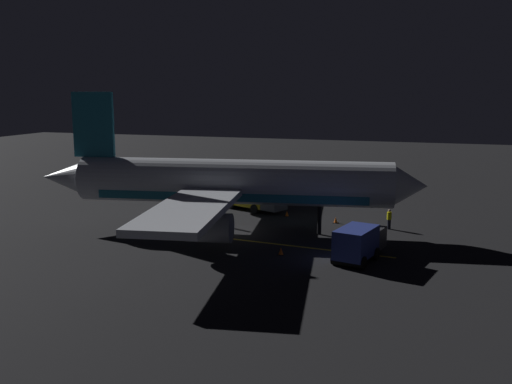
{
  "coord_description": "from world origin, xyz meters",
  "views": [
    {
      "loc": [
        44.52,
        16.55,
        11.92
      ],
      "look_at": [
        0.0,
        2.0,
        3.5
      ],
      "focal_mm": 40.27,
      "sensor_mm": 36.0,
      "label": 1
    }
  ],
  "objects_px": {
    "catering_truck": "(254,198)",
    "traffic_cone_near_left": "(336,220)",
    "traffic_cone_far": "(287,214)",
    "ground_crew_worker": "(389,219)",
    "baggage_truck": "(359,243)",
    "traffic_cone_under_wing": "(281,251)",
    "airliner": "(227,184)",
    "traffic_cone_near_right": "(374,243)"
  },
  "relations": [
    {
      "from": "baggage_truck",
      "to": "traffic_cone_near_left",
      "type": "height_order",
      "value": "baggage_truck"
    },
    {
      "from": "traffic_cone_near_left",
      "to": "traffic_cone_far",
      "type": "relative_size",
      "value": 1.0
    },
    {
      "from": "airliner",
      "to": "traffic_cone_near_left",
      "type": "distance_m",
      "value": 10.82
    },
    {
      "from": "ground_crew_worker",
      "to": "traffic_cone_far",
      "type": "height_order",
      "value": "ground_crew_worker"
    },
    {
      "from": "traffic_cone_near_left",
      "to": "traffic_cone_under_wing",
      "type": "height_order",
      "value": "same"
    },
    {
      "from": "baggage_truck",
      "to": "catering_truck",
      "type": "relative_size",
      "value": 0.86
    },
    {
      "from": "traffic_cone_near_right",
      "to": "catering_truck",
      "type": "bearing_deg",
      "value": -126.61
    },
    {
      "from": "catering_truck",
      "to": "traffic_cone_under_wing",
      "type": "bearing_deg",
      "value": 25.64
    },
    {
      "from": "catering_truck",
      "to": "traffic_cone_near_left",
      "type": "distance_m",
      "value": 9.25
    },
    {
      "from": "airliner",
      "to": "baggage_truck",
      "type": "xyz_separation_m",
      "value": [
        5.01,
        11.89,
        -2.85
      ]
    },
    {
      "from": "airliner",
      "to": "traffic_cone_far",
      "type": "bearing_deg",
      "value": 154.4
    },
    {
      "from": "baggage_truck",
      "to": "catering_truck",
      "type": "distance_m",
      "value": 18.41
    },
    {
      "from": "traffic_cone_near_left",
      "to": "airliner",
      "type": "bearing_deg",
      "value": -54.98
    },
    {
      "from": "ground_crew_worker",
      "to": "catering_truck",
      "type": "bearing_deg",
      "value": -105.16
    },
    {
      "from": "traffic_cone_near_right",
      "to": "traffic_cone_far",
      "type": "xyz_separation_m",
      "value": [
        -8.06,
        -9.1,
        0.0
      ]
    },
    {
      "from": "traffic_cone_near_right",
      "to": "traffic_cone_under_wing",
      "type": "height_order",
      "value": "same"
    },
    {
      "from": "baggage_truck",
      "to": "traffic_cone_near_right",
      "type": "distance_m",
      "value": 4.19
    },
    {
      "from": "airliner",
      "to": "traffic_cone_under_wing",
      "type": "bearing_deg",
      "value": 49.1
    },
    {
      "from": "baggage_truck",
      "to": "catering_truck",
      "type": "xyz_separation_m",
      "value": [
        -13.65,
        -12.35,
        0.06
      ]
    },
    {
      "from": "traffic_cone_near_left",
      "to": "traffic_cone_far",
      "type": "bearing_deg",
      "value": -104.61
    },
    {
      "from": "traffic_cone_far",
      "to": "traffic_cone_near_left",
      "type": "bearing_deg",
      "value": 75.39
    },
    {
      "from": "ground_crew_worker",
      "to": "traffic_cone_far",
      "type": "relative_size",
      "value": 3.16
    },
    {
      "from": "airliner",
      "to": "traffic_cone_under_wing",
      "type": "height_order",
      "value": "airliner"
    },
    {
      "from": "airliner",
      "to": "traffic_cone_near_left",
      "type": "relative_size",
      "value": 60.04
    },
    {
      "from": "traffic_cone_under_wing",
      "to": "baggage_truck",
      "type": "bearing_deg",
      "value": 94.6
    },
    {
      "from": "catering_truck",
      "to": "baggage_truck",
      "type": "bearing_deg",
      "value": 42.15
    },
    {
      "from": "baggage_truck",
      "to": "traffic_cone_under_wing",
      "type": "bearing_deg",
      "value": -85.4
    },
    {
      "from": "catering_truck",
      "to": "traffic_cone_under_wing",
      "type": "distance_m",
      "value": 15.67
    },
    {
      "from": "traffic_cone_near_left",
      "to": "traffic_cone_near_right",
      "type": "distance_m",
      "value": 7.99
    },
    {
      "from": "traffic_cone_far",
      "to": "ground_crew_worker",
      "type": "bearing_deg",
      "value": 77.69
    },
    {
      "from": "traffic_cone_under_wing",
      "to": "traffic_cone_far",
      "type": "relative_size",
      "value": 1.0
    },
    {
      "from": "catering_truck",
      "to": "ground_crew_worker",
      "type": "height_order",
      "value": "catering_truck"
    },
    {
      "from": "airliner",
      "to": "catering_truck",
      "type": "height_order",
      "value": "airliner"
    },
    {
      "from": "baggage_truck",
      "to": "traffic_cone_near_right",
      "type": "height_order",
      "value": "baggage_truck"
    },
    {
      "from": "ground_crew_worker",
      "to": "airliner",
      "type": "bearing_deg",
      "value": -69.19
    },
    {
      "from": "baggage_truck",
      "to": "airliner",
      "type": "bearing_deg",
      "value": -112.86
    },
    {
      "from": "traffic_cone_far",
      "to": "airliner",
      "type": "bearing_deg",
      "value": -25.6
    },
    {
      "from": "traffic_cone_near_right",
      "to": "traffic_cone_under_wing",
      "type": "relative_size",
      "value": 1.0
    },
    {
      "from": "airliner",
      "to": "ground_crew_worker",
      "type": "distance_m",
      "value": 14.34
    },
    {
      "from": "traffic_cone_near_right",
      "to": "ground_crew_worker",
      "type": "bearing_deg",
      "value": 174.45
    },
    {
      "from": "baggage_truck",
      "to": "traffic_cone_far",
      "type": "bearing_deg",
      "value": -144.89
    },
    {
      "from": "traffic_cone_far",
      "to": "catering_truck",
      "type": "bearing_deg",
      "value": -111.98
    }
  ]
}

